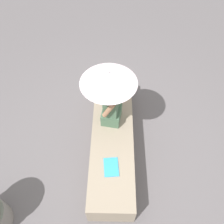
# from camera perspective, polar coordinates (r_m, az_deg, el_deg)

# --- Properties ---
(ground_plane) EXTENTS (14.00, 14.00, 0.00)m
(ground_plane) POSITION_cam_1_polar(r_m,az_deg,el_deg) (3.98, 0.10, -8.36)
(ground_plane) COLOR #605B5E
(stone_bench) EXTENTS (2.34, 0.64, 0.43)m
(stone_bench) POSITION_cam_1_polar(r_m,az_deg,el_deg) (3.80, 0.11, -6.79)
(stone_bench) COLOR gray
(stone_bench) RESTS_ON ground
(person_seated) EXTENTS (0.50, 0.33, 0.90)m
(person_seated) POSITION_cam_1_polar(r_m,az_deg,el_deg) (3.45, -0.12, 2.14)
(person_seated) COLOR #47664C
(person_seated) RESTS_ON stone_bench
(parasol) EXTENTS (0.76, 0.76, 1.07)m
(parasol) POSITION_cam_1_polar(r_m,az_deg,el_deg) (3.00, -0.83, 8.31)
(parasol) COLOR #B7B7BC
(parasol) RESTS_ON stone_bench
(handbag_black) EXTENTS (0.25, 0.19, 0.30)m
(handbag_black) POSITION_cam_1_polar(r_m,az_deg,el_deg) (3.98, 0.00, 5.78)
(handbag_black) COLOR brown
(handbag_black) RESTS_ON stone_bench
(magazine) EXTENTS (0.30, 0.22, 0.01)m
(magazine) POSITION_cam_1_polar(r_m,az_deg,el_deg) (3.34, -0.20, -13.19)
(magazine) COLOR #339ED1
(magazine) RESTS_ON stone_bench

